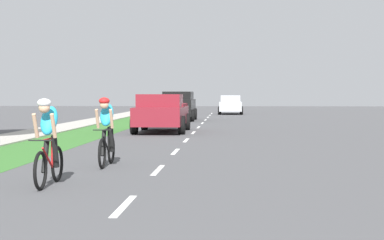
# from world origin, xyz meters

# --- Properties ---
(ground_plane) EXTENTS (120.00, 120.00, 0.00)m
(ground_plane) POSITION_xyz_m (0.00, 20.00, 0.00)
(ground_plane) COLOR #4C4C4F
(grass_verge) EXTENTS (2.37, 70.00, 0.01)m
(grass_verge) POSITION_xyz_m (-4.42, 20.00, 0.00)
(grass_verge) COLOR #38722D
(grass_verge) RESTS_ON ground_plane
(sidewalk_concrete) EXTENTS (1.95, 70.00, 0.10)m
(sidewalk_concrete) POSITION_xyz_m (-6.57, 20.00, 0.00)
(sidewalk_concrete) COLOR #B2ADA3
(sidewalk_concrete) RESTS_ON ground_plane
(lane_markings_center) EXTENTS (0.12, 53.49, 0.01)m
(lane_markings_center) POSITION_xyz_m (0.00, 24.00, 0.00)
(lane_markings_center) COLOR white
(lane_markings_center) RESTS_ON ground_plane
(cyclist_lead) EXTENTS (0.42, 1.72, 1.58)m
(cyclist_lead) POSITION_xyz_m (-1.69, 8.63, 0.81)
(cyclist_lead) COLOR black
(cyclist_lead) RESTS_ON ground_plane
(cyclist_trailing) EXTENTS (0.42, 1.72, 1.58)m
(cyclist_trailing) POSITION_xyz_m (-1.26, 11.70, 0.81)
(cyclist_trailing) COLOR black
(cyclist_trailing) RESTS_ON ground_plane
(pickup_maroon) EXTENTS (2.22, 5.10, 1.64)m
(pickup_maroon) POSITION_xyz_m (-1.39, 24.28, 0.83)
(pickup_maroon) COLOR maroon
(pickup_maroon) RESTS_ON ground_plane
(suv_black) EXTENTS (2.15, 4.70, 1.79)m
(suv_black) POSITION_xyz_m (-1.65, 35.94, 0.95)
(suv_black) COLOR black
(suv_black) RESTS_ON ground_plane
(sedan_silver) EXTENTS (1.98, 4.30, 1.52)m
(sedan_silver) POSITION_xyz_m (1.58, 48.06, 0.77)
(sedan_silver) COLOR #A5A8AD
(sedan_silver) RESTS_ON ground_plane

